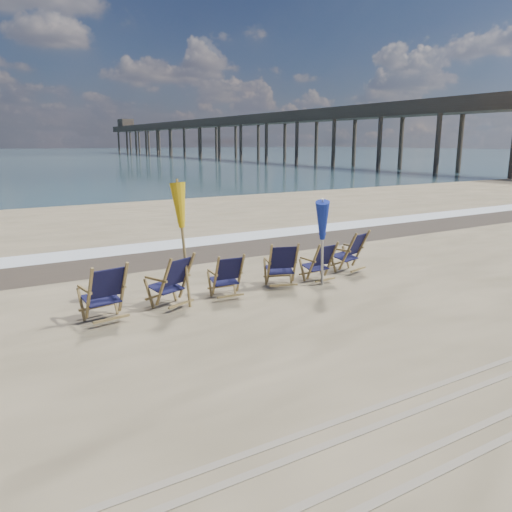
{
  "coord_description": "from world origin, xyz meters",
  "views": [
    {
      "loc": [
        -4.97,
        -6.13,
        3.13
      ],
      "look_at": [
        0.0,
        2.2,
        0.9
      ],
      "focal_mm": 35.0,
      "sensor_mm": 36.0,
      "label": 1
    }
  ],
  "objects_px": {
    "beach_chair_0": "(123,290)",
    "beach_chair_2": "(241,275)",
    "umbrella_yellow": "(183,212)",
    "beach_chair_5": "(361,250)",
    "fishing_pier": "(233,133)",
    "beach_chair_1": "(187,278)",
    "beach_chair_3": "(295,264)",
    "umbrella_blue": "(323,221)",
    "beach_chair_4": "(331,261)"
  },
  "relations": [
    {
      "from": "umbrella_yellow",
      "to": "fishing_pier",
      "type": "relative_size",
      "value": 0.02
    },
    {
      "from": "beach_chair_2",
      "to": "umbrella_blue",
      "type": "xyz_separation_m",
      "value": [
        1.84,
        -0.32,
        1.0
      ]
    },
    {
      "from": "beach_chair_5",
      "to": "umbrella_yellow",
      "type": "relative_size",
      "value": 0.44
    },
    {
      "from": "umbrella_yellow",
      "to": "umbrella_blue",
      "type": "height_order",
      "value": "umbrella_yellow"
    },
    {
      "from": "beach_chair_0",
      "to": "umbrella_yellow",
      "type": "bearing_deg",
      "value": 179.8
    },
    {
      "from": "beach_chair_1",
      "to": "beach_chair_3",
      "type": "height_order",
      "value": "beach_chair_1"
    },
    {
      "from": "beach_chair_2",
      "to": "beach_chair_3",
      "type": "bearing_deg",
      "value": -173.64
    },
    {
      "from": "beach_chair_3",
      "to": "fishing_pier",
      "type": "relative_size",
      "value": 0.01
    },
    {
      "from": "beach_chair_4",
      "to": "fishing_pier",
      "type": "bearing_deg",
      "value": -120.04
    },
    {
      "from": "beach_chair_5",
      "to": "beach_chair_2",
      "type": "bearing_deg",
      "value": -10.22
    },
    {
      "from": "beach_chair_1",
      "to": "umbrella_yellow",
      "type": "relative_size",
      "value": 0.45
    },
    {
      "from": "beach_chair_1",
      "to": "fishing_pier",
      "type": "height_order",
      "value": "fishing_pier"
    },
    {
      "from": "beach_chair_1",
      "to": "beach_chair_3",
      "type": "xyz_separation_m",
      "value": [
        2.49,
        -0.15,
        -0.02
      ]
    },
    {
      "from": "beach_chair_0",
      "to": "umbrella_blue",
      "type": "xyz_separation_m",
      "value": [
        4.26,
        -0.26,
        0.92
      ]
    },
    {
      "from": "umbrella_blue",
      "to": "beach_chair_4",
      "type": "bearing_deg",
      "value": 32.2
    },
    {
      "from": "beach_chair_5",
      "to": "fishing_pier",
      "type": "distance_m",
      "value": 79.22
    },
    {
      "from": "beach_chair_2",
      "to": "beach_chair_3",
      "type": "xyz_separation_m",
      "value": [
        1.37,
        0.01,
        0.04
      ]
    },
    {
      "from": "beach_chair_3",
      "to": "beach_chair_5",
      "type": "bearing_deg",
      "value": -151.09
    },
    {
      "from": "beach_chair_0",
      "to": "umbrella_blue",
      "type": "height_order",
      "value": "umbrella_blue"
    },
    {
      "from": "beach_chair_1",
      "to": "beach_chair_2",
      "type": "distance_m",
      "value": 1.13
    },
    {
      "from": "beach_chair_0",
      "to": "beach_chair_2",
      "type": "distance_m",
      "value": 2.43
    },
    {
      "from": "beach_chair_3",
      "to": "umbrella_yellow",
      "type": "bearing_deg",
      "value": 16.94
    },
    {
      "from": "beach_chair_1",
      "to": "beach_chair_3",
      "type": "bearing_deg",
      "value": 154.59
    },
    {
      "from": "beach_chair_0",
      "to": "beach_chair_4",
      "type": "xyz_separation_m",
      "value": [
        4.81,
        0.08,
        -0.07
      ]
    },
    {
      "from": "beach_chair_3",
      "to": "beach_chair_4",
      "type": "height_order",
      "value": "beach_chair_3"
    },
    {
      "from": "beach_chair_3",
      "to": "umbrella_yellow",
      "type": "height_order",
      "value": "umbrella_yellow"
    },
    {
      "from": "beach_chair_2",
      "to": "umbrella_yellow",
      "type": "relative_size",
      "value": 0.4
    },
    {
      "from": "umbrella_blue",
      "to": "beach_chair_5",
      "type": "bearing_deg",
      "value": 21.78
    },
    {
      "from": "beach_chair_4",
      "to": "umbrella_blue",
      "type": "height_order",
      "value": "umbrella_blue"
    },
    {
      "from": "beach_chair_5",
      "to": "fishing_pier",
      "type": "xyz_separation_m",
      "value": [
        34.6,
        71.15,
        4.12
      ]
    },
    {
      "from": "beach_chair_4",
      "to": "beach_chair_5",
      "type": "distance_m",
      "value": 1.28
    },
    {
      "from": "umbrella_blue",
      "to": "fishing_pier",
      "type": "relative_size",
      "value": 0.01
    },
    {
      "from": "umbrella_yellow",
      "to": "umbrella_blue",
      "type": "distance_m",
      "value": 3.06
    },
    {
      "from": "beach_chair_0",
      "to": "beach_chair_2",
      "type": "height_order",
      "value": "beach_chair_0"
    },
    {
      "from": "beach_chair_0",
      "to": "fishing_pier",
      "type": "distance_m",
      "value": 82.43
    },
    {
      "from": "beach_chair_2",
      "to": "beach_chair_3",
      "type": "distance_m",
      "value": 1.37
    },
    {
      "from": "beach_chair_4",
      "to": "beach_chair_0",
      "type": "bearing_deg",
      "value": -2.44
    },
    {
      "from": "beach_chair_4",
      "to": "beach_chair_5",
      "type": "xyz_separation_m",
      "value": [
        1.23,
        0.37,
        0.05
      ]
    },
    {
      "from": "beach_chair_1",
      "to": "beach_chair_5",
      "type": "xyz_separation_m",
      "value": [
        4.72,
        0.23,
        -0.01
      ]
    },
    {
      "from": "beach_chair_2",
      "to": "beach_chair_5",
      "type": "height_order",
      "value": "beach_chair_5"
    },
    {
      "from": "beach_chair_1",
      "to": "umbrella_yellow",
      "type": "height_order",
      "value": "umbrella_yellow"
    },
    {
      "from": "beach_chair_2",
      "to": "beach_chair_3",
      "type": "relative_size",
      "value": 0.92
    },
    {
      "from": "beach_chair_0",
      "to": "beach_chair_3",
      "type": "distance_m",
      "value": 3.8
    },
    {
      "from": "beach_chair_1",
      "to": "beach_chair_4",
      "type": "bearing_deg",
      "value": 155.77
    },
    {
      "from": "beach_chair_4",
      "to": "beach_chair_5",
      "type": "relative_size",
      "value": 0.9
    },
    {
      "from": "umbrella_blue",
      "to": "umbrella_yellow",
      "type": "bearing_deg",
      "value": 171.78
    },
    {
      "from": "beach_chair_3",
      "to": "fishing_pier",
      "type": "bearing_deg",
      "value": -97.94
    },
    {
      "from": "beach_chair_0",
      "to": "beach_chair_5",
      "type": "height_order",
      "value": "beach_chair_0"
    },
    {
      "from": "beach_chair_4",
      "to": "umbrella_yellow",
      "type": "relative_size",
      "value": 0.4
    },
    {
      "from": "beach_chair_0",
      "to": "beach_chair_5",
      "type": "relative_size",
      "value": 1.05
    }
  ]
}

